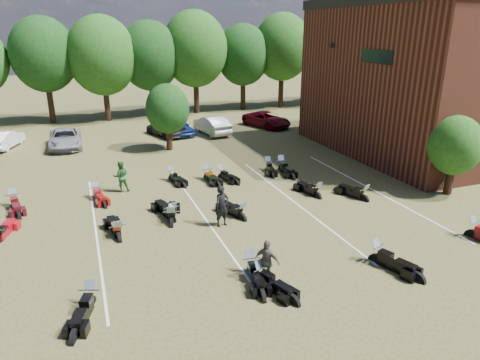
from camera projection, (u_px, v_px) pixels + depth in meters
name	position (u px, v px, depth m)	size (l,w,h in m)	color
ground	(285.00, 231.00, 19.32)	(160.00, 160.00, 0.00)	brown
car_1	(5.00, 139.00, 32.57)	(1.41, 4.03, 1.33)	silver
car_2	(65.00, 138.00, 32.69)	(2.33, 5.05, 1.40)	gray
car_3	(166.00, 128.00, 36.39)	(1.86, 4.57, 1.33)	black
car_4	(179.00, 127.00, 36.60)	(1.62, 4.03, 1.37)	navy
car_5	(212.00, 125.00, 36.96)	(1.64, 4.70, 1.55)	#B4B4AF
car_6	(267.00, 120.00, 39.57)	(2.29, 4.97, 1.38)	#52040E
car_7	(337.00, 115.00, 40.94)	(2.21, 5.45, 1.58)	#3D3C42
person_black	(222.00, 206.00, 19.53)	(0.71, 0.47, 1.95)	black
person_green	(121.00, 176.00, 23.76)	(0.85, 0.67, 1.76)	#225C26
person_grey	(267.00, 261.00, 15.21)	(0.96, 0.40, 1.63)	#534E47
motorcycle_1	(92.00, 306.00, 14.10)	(0.72, 2.26, 1.26)	black
motorcycle_2	(261.00, 283.00, 15.37)	(0.70, 2.21, 1.23)	black
motorcycle_3	(251.00, 273.00, 15.99)	(0.72, 2.27, 1.27)	black
motorcycle_4	(376.00, 262.00, 16.75)	(0.76, 2.39, 1.33)	black
motorcycle_6	(472.00, 237.00, 18.75)	(0.78, 2.43, 1.36)	#4E0B10
motorcycle_8	(119.00, 240.00, 18.51)	(0.76, 2.38, 1.32)	black
motorcycle_9	(172.00, 220.00, 20.40)	(0.76, 2.39, 1.34)	black
motorcycle_10	(172.00, 225.00, 19.92)	(0.77, 2.42, 1.35)	black
motorcycle_11	(242.00, 219.00, 20.49)	(0.73, 2.31, 1.29)	black
motorcycle_12	(317.00, 198.00, 23.13)	(0.73, 2.28, 1.27)	black
motorcycle_13	(363.00, 200.00, 22.75)	(0.74, 2.31, 1.29)	black
motorcycle_14	(15.00, 206.00, 22.02)	(0.75, 2.37, 1.32)	#450913
motorcycle_15	(96.00, 197.00, 23.15)	(0.69, 2.16, 1.20)	maroon
motorcycle_16	(172.00, 180.00, 25.81)	(0.67, 2.12, 1.18)	black
motorcycle_17	(207.00, 179.00, 26.01)	(0.71, 2.23, 1.24)	black
motorcycle_18	(221.00, 178.00, 26.14)	(0.65, 2.03, 1.13)	black
motorcycle_19	(268.00, 170.00, 27.71)	(0.68, 2.14, 1.19)	black
motorcycle_20	(281.00, 170.00, 27.59)	(0.77, 2.43, 1.35)	black
tree_line	(148.00, 53.00, 42.45)	(56.00, 6.00, 9.79)	black
young_tree_near_building	(455.00, 146.00, 22.78)	(2.80, 2.80, 4.16)	black
young_tree_midfield	(167.00, 109.00, 31.29)	(3.20, 3.20, 4.70)	black
parking_lines	(202.00, 215.00, 20.97)	(20.10, 14.00, 0.01)	silver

